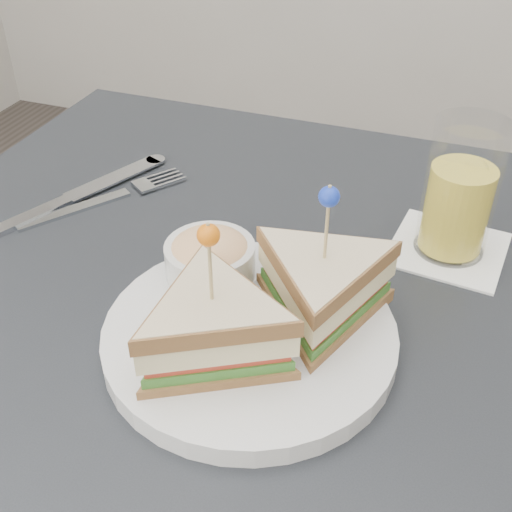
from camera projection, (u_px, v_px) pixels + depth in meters
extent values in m
cube|color=black|center=(242.00, 315.00, 0.60)|extent=(0.80, 0.80, 0.03)
cylinder|color=black|center=(137.00, 304.00, 1.19)|extent=(0.04, 0.04, 0.72)
cylinder|color=silver|center=(250.00, 338.00, 0.55)|extent=(0.25, 0.25, 0.01)
cylinder|color=silver|center=(250.00, 329.00, 0.54)|extent=(0.25, 0.25, 0.00)
cylinder|color=tan|center=(210.00, 269.00, 0.46)|extent=(0.00, 0.00, 0.08)
sphere|color=orange|center=(208.00, 235.00, 0.44)|extent=(0.02, 0.02, 0.02)
cylinder|color=tan|center=(327.00, 229.00, 0.50)|extent=(0.00, 0.00, 0.08)
sphere|color=#1732AD|center=(329.00, 197.00, 0.48)|extent=(0.02, 0.02, 0.02)
cylinder|color=silver|center=(210.00, 262.00, 0.59)|extent=(0.08, 0.08, 0.04)
ellipsoid|color=#E0B772|center=(210.00, 251.00, 0.58)|extent=(0.07, 0.07, 0.03)
cube|color=#B7BDC2|center=(74.00, 209.00, 0.72)|extent=(0.09, 0.12, 0.00)
cube|color=#B7BDC2|center=(144.00, 186.00, 0.76)|extent=(0.04, 0.03, 0.00)
cube|color=#B6B9C1|center=(35.00, 215.00, 0.71)|extent=(0.06, 0.11, 0.01)
cube|color=#B6B9C1|center=(114.00, 178.00, 0.77)|extent=(0.07, 0.13, 0.00)
cylinder|color=#B6B9C1|center=(156.00, 160.00, 0.81)|extent=(0.03, 0.03, 0.00)
cube|color=white|center=(448.00, 249.00, 0.66)|extent=(0.12, 0.12, 0.00)
cylinder|color=gold|center=(457.00, 208.00, 0.63)|extent=(0.07, 0.07, 0.09)
cylinder|color=white|center=(461.00, 189.00, 0.62)|extent=(0.08, 0.08, 0.14)
cube|color=white|center=(476.00, 171.00, 0.61)|extent=(0.02, 0.02, 0.02)
cube|color=white|center=(451.00, 176.00, 0.61)|extent=(0.02, 0.02, 0.02)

